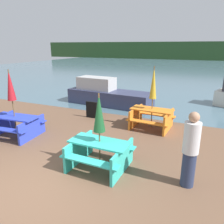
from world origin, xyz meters
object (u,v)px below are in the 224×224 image
picnic_table_blue (16,124)px  umbrella_crimson (10,86)px  umbrella_darkgreen (99,113)px  picnic_table_orange (152,117)px  boat (107,95)px  picnic_table_teal (100,152)px  person (190,150)px  signboard (92,110)px  umbrella_gold (153,83)px

picnic_table_blue → umbrella_crimson: (0.00, 0.00, 1.39)m
umbrella_darkgreen → picnic_table_blue: bearing=169.7°
picnic_table_orange → boat: size_ratio=0.36×
picnic_table_orange → umbrella_darkgreen: size_ratio=0.83×
picnic_table_teal → boat: boat is taller
picnic_table_teal → umbrella_darkgreen: 1.08m
picnic_table_orange → person: size_ratio=0.94×
umbrella_darkgreen → signboard: bearing=121.9°
umbrella_crimson → person: 6.10m
picnic_table_teal → picnic_table_orange: 3.51m
picnic_table_orange → umbrella_gold: umbrella_gold is taller
picnic_table_orange → person: bearing=-63.0°
signboard → umbrella_gold: bearing=-3.0°
picnic_table_teal → boat: 6.61m
picnic_table_teal → signboard: (-2.25, 3.61, -0.08)m
picnic_table_teal → boat: (-2.65, 6.06, 0.09)m
umbrella_darkgreen → umbrella_crimson: bearing=169.7°
boat → umbrella_crimson: bearing=-97.3°
umbrella_darkgreen → signboard: 4.41m
picnic_table_blue → person: bearing=-5.4°
picnic_table_orange → umbrella_darkgreen: (-0.53, -3.47, 1.07)m
umbrella_gold → signboard: umbrella_gold is taller
umbrella_gold → umbrella_darkgreen: bearing=-98.7°
picnic_table_orange → umbrella_gold: 1.34m
signboard → picnic_table_orange: bearing=-3.0°
picnic_table_teal → picnic_table_orange: picnic_table_orange is taller
boat → umbrella_darkgreen: bearing=-61.9°
picnic_table_blue → umbrella_gold: umbrella_gold is taller
picnic_table_blue → umbrella_gold: size_ratio=0.74×
umbrella_crimson → umbrella_darkgreen: bearing=-10.3°
picnic_table_blue → signboard: size_ratio=2.41×
picnic_table_orange → person: 3.79m
picnic_table_blue → umbrella_crimson: size_ratio=0.76×
umbrella_darkgreen → person: (2.24, 0.12, -0.62)m
picnic_table_orange → signboard: bearing=177.0°
picnic_table_orange → umbrella_crimson: 5.30m
person → boat: bearing=129.5°
umbrella_gold → person: size_ratio=1.35×
umbrella_crimson → signboard: 3.61m
picnic_table_blue → signboard: signboard is taller
picnic_table_orange → signboard: (-2.78, 0.14, -0.09)m
umbrella_gold → person: umbrella_gold is taller
picnic_table_blue → picnic_table_orange: picnic_table_orange is taller
boat → person: person is taller
umbrella_darkgreen → signboard: size_ratio=2.73×
boat → picnic_table_teal: bearing=-61.9°
picnic_table_blue → umbrella_gold: bearing=32.9°
umbrella_crimson → signboard: bearing=62.7°
picnic_table_teal → person: 2.29m
umbrella_darkgreen → person: size_ratio=1.13×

